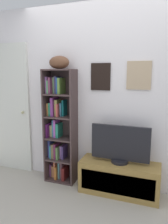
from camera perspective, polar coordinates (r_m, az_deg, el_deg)
The scene contains 6 objects.
back_wall at distance 2.92m, azimuth 6.80°, elevation 3.95°, with size 4.80×0.08×2.51m.
bookshelf at distance 3.13m, azimuth -6.72°, elevation -4.34°, with size 0.44×0.26×1.63m.
football at distance 2.98m, azimuth -6.68°, elevation 13.04°, with size 0.30×0.18×0.18m, color brown.
tv_stand at distance 2.98m, azimuth 9.36°, elevation -17.00°, with size 1.03×0.37×0.43m.
television at distance 2.80m, azimuth 9.64°, elevation -8.61°, with size 0.75×0.22×0.49m.
door at distance 3.66m, azimuth -19.73°, elevation 0.87°, with size 0.82×0.09×2.03m.
Camera 1 is at (0.66, -1.70, 1.58)m, focal length 34.15 mm.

